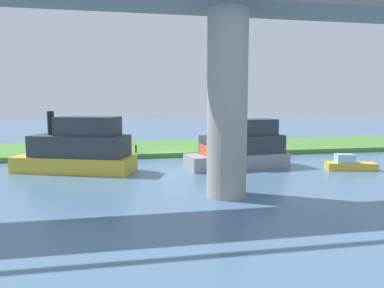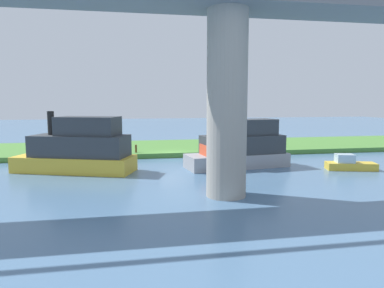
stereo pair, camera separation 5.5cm
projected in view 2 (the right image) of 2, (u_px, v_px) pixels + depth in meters
The scene contains 9 objects.
ground_plane at pixel (173, 158), 35.44m from camera, with size 160.00×160.00×0.00m, color #4C7093.
grassy_bank at pixel (166, 148), 41.26m from camera, with size 80.00×12.00×0.50m, color #4C8438.
bridge_pylon at pixel (227, 105), 20.72m from camera, with size 2.38×2.38×10.91m, color #9E998E.
bridge_span at pixel (228, 0), 20.01m from camera, with size 67.10×4.30×3.25m.
person_on_bank at pixel (216, 143), 38.22m from camera, with size 0.50×0.50×1.39m.
mooring_post at pixel (136, 149), 35.76m from camera, with size 0.20×0.20×0.78m, color brown.
skiff_small at pixel (240, 148), 30.53m from camera, with size 9.17×4.18×4.52m.
motorboat_red at pixel (78, 150), 28.43m from camera, with size 10.07×6.20×4.88m.
riverboat_paddlewheel at pixel (349, 164), 29.37m from camera, with size 4.16×2.39×1.31m.
Camera 2 is at (4.53, 34.76, 5.72)m, focal length 33.09 mm.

